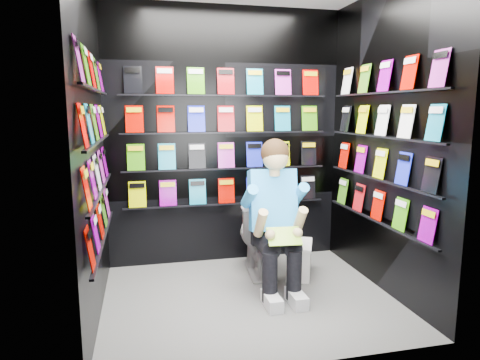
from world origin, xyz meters
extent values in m
plane|color=#565553|center=(0.00, 0.00, 0.00)|extent=(2.40, 2.40, 0.00)
cube|color=black|center=(0.00, 1.00, 1.30)|extent=(2.40, 0.04, 2.60)
cube|color=black|center=(0.00, -1.00, 1.30)|extent=(2.40, 0.04, 2.60)
cube|color=black|center=(-1.20, 0.00, 1.30)|extent=(0.04, 2.00, 2.60)
cube|color=black|center=(1.20, 0.00, 1.30)|extent=(0.04, 2.00, 2.60)
imported|color=white|center=(0.24, 0.56, 0.37)|extent=(0.49, 0.79, 0.73)
cube|color=white|center=(0.59, 0.39, 0.15)|extent=(0.36, 0.45, 0.29)
cube|color=white|center=(0.59, 0.39, 0.31)|extent=(0.38, 0.47, 0.03)
cube|color=green|center=(0.24, -0.17, 0.58)|extent=(0.29, 0.18, 0.11)
camera|label=1|loc=(-0.84, -3.31, 1.58)|focal=32.00mm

